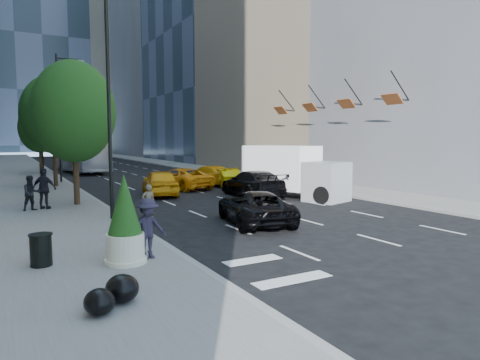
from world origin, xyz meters
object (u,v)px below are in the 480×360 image
black_sedan_lincoln (255,207)px  trash_can (41,251)px  city_bus (80,156)px  black_sedan_mercedes (252,184)px  planter_shrub (125,221)px  skateboarder (149,205)px  box_truck (292,171)px

black_sedan_lincoln → trash_can: size_ratio=5.97×
black_sedan_lincoln → city_bus: (-1.92, 33.11, 1.03)m
black_sedan_mercedes → trash_can: 16.21m
black_sedan_mercedes → planter_shrub: (-10.61, -10.93, 0.52)m
black_sedan_lincoln → black_sedan_mercedes: black_sedan_mercedes is taller
skateboarder → planter_shrub: bearing=69.2°
black_sedan_lincoln → trash_can: 8.92m
trash_can → planter_shrub: size_ratio=0.34×
skateboarder → box_truck: 10.74m
skateboarder → box_truck: bearing=-158.7°
box_truck → planter_shrub: (-12.58, -9.48, -0.27)m
black_sedan_mercedes → planter_shrub: bearing=50.4°
black_sedan_lincoln → box_truck: bearing=-123.5°
black_sedan_lincoln → trash_can: black_sedan_lincoln is taller
planter_shrub → city_bus: bearing=83.1°
black_sedan_mercedes → trash_can: bearing=43.0°
skateboarder → black_sedan_mercedes: bearing=-146.5°
skateboarder → trash_can: (-4.56, -5.09, -0.21)m
planter_shrub → trash_can: bearing=158.1°
city_bus → box_truck: 28.47m
black_sedan_mercedes → skateboarder: bearing=36.1°
skateboarder → black_sedan_lincoln: 4.52m
black_sedan_mercedes → city_bus: 26.58m
black_sedan_mercedes → trash_can: size_ratio=6.69×
skateboarder → black_sedan_lincoln: (3.91, -2.27, -0.08)m
trash_can → box_truck: bearing=30.5°
box_truck → city_bus: bearing=89.7°
skateboarder → city_bus: bearing=-91.7°
skateboarder → city_bus: 30.92m
trash_can → city_bus: bearing=79.7°
box_truck → trash_can: (-14.65, -8.64, -1.03)m
trash_can → planter_shrub: 2.36m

